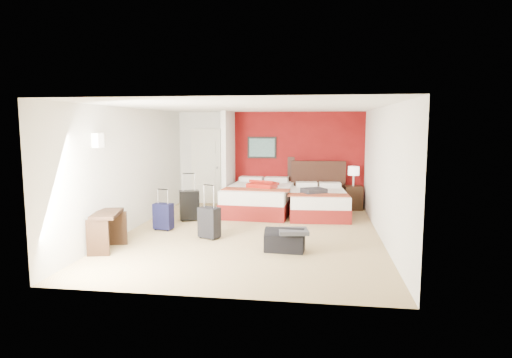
% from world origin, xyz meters
% --- Properties ---
extents(ground, '(6.50, 6.50, 0.00)m').
position_xyz_m(ground, '(0.00, 0.00, 0.00)').
color(ground, tan).
rests_on(ground, ground).
extents(room_walls, '(5.02, 6.52, 2.50)m').
position_xyz_m(room_walls, '(-1.40, 1.42, 1.26)').
color(room_walls, silver).
rests_on(room_walls, ground).
extents(red_accent_panel, '(3.50, 0.04, 2.50)m').
position_xyz_m(red_accent_panel, '(0.75, 3.23, 1.25)').
color(red_accent_panel, maroon).
rests_on(red_accent_panel, ground).
extents(partition_wall, '(0.12, 1.20, 2.50)m').
position_xyz_m(partition_wall, '(-1.00, 2.61, 1.25)').
color(partition_wall, silver).
rests_on(partition_wall, ground).
extents(entry_door, '(0.82, 0.06, 2.05)m').
position_xyz_m(entry_door, '(-1.75, 3.20, 1.02)').
color(entry_door, silver).
rests_on(entry_door, ground).
extents(bed_left, '(1.67, 2.28, 0.66)m').
position_xyz_m(bed_left, '(-0.13, 2.14, 0.33)').
color(bed_left, white).
rests_on(bed_left, ground).
extents(bed_right, '(1.47, 2.01, 0.58)m').
position_xyz_m(bed_right, '(1.31, 1.97, 0.29)').
color(bed_right, silver).
rests_on(bed_right, ground).
extents(red_suitcase_open, '(0.89, 1.04, 0.11)m').
position_xyz_m(red_suitcase_open, '(-0.03, 2.04, 0.71)').
color(red_suitcase_open, '#AE190E').
rests_on(red_suitcase_open, bed_left).
extents(jacket_bundle, '(0.64, 0.61, 0.12)m').
position_xyz_m(jacket_bundle, '(1.21, 1.67, 0.64)').
color(jacket_bundle, '#313135').
rests_on(jacket_bundle, bed_right).
extents(nightstand, '(0.48, 0.48, 0.60)m').
position_xyz_m(nightstand, '(2.20, 2.85, 0.30)').
color(nightstand, '#311C10').
rests_on(nightstand, ground).
extents(table_lamp, '(0.32, 0.32, 0.50)m').
position_xyz_m(table_lamp, '(2.20, 2.85, 0.85)').
color(table_lamp, white).
rests_on(table_lamp, nightstand).
extents(suitcase_black, '(0.51, 0.41, 0.66)m').
position_xyz_m(suitcase_black, '(-1.57, 0.98, 0.33)').
color(suitcase_black, black).
rests_on(suitcase_black, ground).
extents(suitcase_charcoal, '(0.45, 0.38, 0.57)m').
position_xyz_m(suitcase_charcoal, '(-0.74, -0.48, 0.29)').
color(suitcase_charcoal, black).
rests_on(suitcase_charcoal, ground).
extents(suitcase_navy, '(0.41, 0.29, 0.52)m').
position_xyz_m(suitcase_navy, '(-1.84, 0.05, 0.26)').
color(suitcase_navy, black).
rests_on(suitcase_navy, ground).
extents(duffel_bag, '(0.69, 0.40, 0.34)m').
position_xyz_m(duffel_bag, '(0.75, -1.12, 0.17)').
color(duffel_bag, black).
rests_on(duffel_bag, ground).
extents(jacket_draped, '(0.55, 0.49, 0.07)m').
position_xyz_m(jacket_draped, '(0.90, -1.17, 0.37)').
color(jacket_draped, '#38393D').
rests_on(jacket_draped, duffel_bag).
extents(desk, '(0.57, 0.88, 0.67)m').
position_xyz_m(desk, '(-2.28, -1.49, 0.34)').
color(desk, black).
rests_on(desk, ground).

